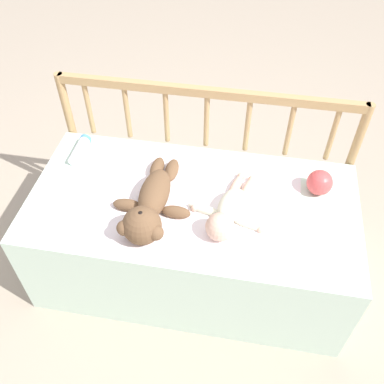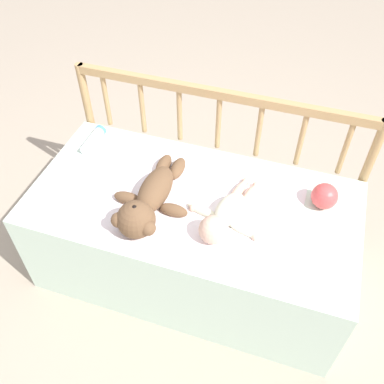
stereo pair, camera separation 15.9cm
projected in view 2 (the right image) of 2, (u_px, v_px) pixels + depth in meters
ground_plane at (193, 267)px, 1.98m from camera, size 12.00×12.00×0.00m
crib_mattress at (193, 237)px, 1.81m from camera, size 1.27×0.63×0.46m
crib_rail at (218, 132)px, 1.81m from camera, size 1.27×0.04×0.74m
blanket at (190, 205)px, 1.63m from camera, size 0.82×0.54×0.01m
teddy_bear at (148, 201)px, 1.57m from camera, size 0.30×0.46×0.14m
baby at (226, 215)px, 1.55m from camera, size 0.31×0.37×0.10m
toy_ball at (325, 196)px, 1.60m from camera, size 0.10×0.10×0.10m
baby_bottle at (95, 138)px, 1.87m from camera, size 0.05×0.18×0.05m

